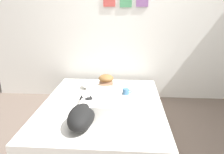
# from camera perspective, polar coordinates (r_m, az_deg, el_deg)

# --- Properties ---
(ground_plane) EXTENTS (12.72, 12.72, 0.00)m
(ground_plane) POSITION_cam_1_polar(r_m,az_deg,el_deg) (2.52, 2.55, -18.00)
(ground_plane) COLOR #66564C
(back_wall) EXTENTS (4.36, 0.12, 2.50)m
(back_wall) POSITION_cam_1_polar(r_m,az_deg,el_deg) (3.58, 3.51, 14.20)
(back_wall) COLOR silver
(back_wall) RESTS_ON ground
(bed) EXTENTS (1.50, 1.91, 0.34)m
(bed) POSITION_cam_1_polar(r_m,az_deg,el_deg) (2.81, -2.48, -9.98)
(bed) COLOR gray
(bed) RESTS_ON ground
(pillow) EXTENTS (0.52, 0.32, 0.11)m
(pillow) POSITION_cam_1_polar(r_m,az_deg,el_deg) (3.20, -3.32, -1.97)
(pillow) COLOR white
(pillow) RESTS_ON bed
(person_lying) EXTENTS (0.43, 0.92, 0.27)m
(person_lying) POSITION_cam_1_polar(r_m,az_deg,el_deg) (2.65, -2.28, -5.12)
(person_lying) COLOR white
(person_lying) RESTS_ON bed
(dog) EXTENTS (0.26, 0.57, 0.21)m
(dog) POSITION_cam_1_polar(r_m,az_deg,el_deg) (2.25, -7.66, -9.67)
(dog) COLOR black
(dog) RESTS_ON bed
(coffee_cup) EXTENTS (0.12, 0.09, 0.07)m
(coffee_cup) POSITION_cam_1_polar(r_m,az_deg,el_deg) (3.00, 3.64, -3.75)
(coffee_cup) COLOR teal
(coffee_cup) RESTS_ON bed
(cell_phone) EXTENTS (0.07, 0.14, 0.01)m
(cell_phone) POSITION_cam_1_polar(r_m,az_deg,el_deg) (2.44, -3.66, -9.80)
(cell_phone) COLOR black
(cell_phone) RESTS_ON bed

